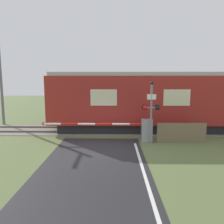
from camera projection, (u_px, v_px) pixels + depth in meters
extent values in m
plane|color=#5B6B3D|center=(98.00, 149.00, 10.98)|extent=(80.00, 80.00, 0.00)
cube|color=slate|center=(103.00, 130.00, 15.14)|extent=(36.00, 3.20, 0.03)
cube|color=#595451|center=(102.00, 132.00, 14.42)|extent=(36.00, 0.08, 0.10)
cube|color=#595451|center=(104.00, 127.00, 15.84)|extent=(36.00, 0.08, 0.10)
cube|color=black|center=(170.00, 126.00, 15.02)|extent=(15.02, 2.32, 0.60)
cube|color=maroon|center=(171.00, 100.00, 14.76)|extent=(16.33, 2.73, 3.12)
cube|color=#ADA89E|center=(172.00, 74.00, 14.52)|extent=(16.00, 2.51, 0.24)
cube|color=beige|center=(177.00, 98.00, 13.36)|extent=(1.63, 0.02, 1.00)
cube|color=beige|center=(104.00, 98.00, 13.44)|extent=(1.63, 0.02, 1.00)
cube|color=gray|center=(147.00, 130.00, 12.30)|extent=(0.60, 0.44, 1.28)
cylinder|color=gray|center=(147.00, 124.00, 12.25)|extent=(0.16, 0.16, 0.18)
cylinder|color=red|center=(138.00, 124.00, 12.26)|extent=(0.97, 0.11, 0.11)
cylinder|color=white|center=(121.00, 124.00, 12.28)|extent=(0.97, 0.11, 0.11)
cylinder|color=red|center=(104.00, 124.00, 12.29)|extent=(0.97, 0.11, 0.11)
cylinder|color=white|center=(87.00, 124.00, 12.31)|extent=(0.97, 0.11, 0.11)
cylinder|color=red|center=(69.00, 124.00, 12.32)|extent=(0.97, 0.11, 0.11)
cylinder|color=white|center=(52.00, 124.00, 12.34)|extent=(0.97, 0.11, 0.11)
cylinder|color=red|center=(44.00, 124.00, 12.35)|extent=(0.20, 0.02, 0.20)
cylinder|color=gray|center=(151.00, 115.00, 11.79)|extent=(0.11, 0.11, 3.21)
cube|color=gray|center=(151.00, 108.00, 11.73)|extent=(0.80, 0.07, 0.07)
sphere|color=red|center=(145.00, 108.00, 11.69)|extent=(0.24, 0.24, 0.24)
sphere|color=black|center=(158.00, 108.00, 11.68)|extent=(0.24, 0.24, 0.24)
cylinder|color=black|center=(145.00, 107.00, 11.80)|extent=(0.30, 0.06, 0.30)
cylinder|color=black|center=(157.00, 107.00, 11.79)|extent=(0.30, 0.06, 0.30)
cube|color=white|center=(152.00, 97.00, 11.61)|extent=(0.48, 0.02, 0.29)
sphere|color=black|center=(152.00, 83.00, 11.55)|extent=(0.18, 0.18, 0.18)
cylinder|color=slate|center=(1.00, 85.00, 16.96)|extent=(0.20, 0.20, 6.12)
cube|color=#726047|center=(181.00, 133.00, 12.15)|extent=(2.73, 0.06, 1.10)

